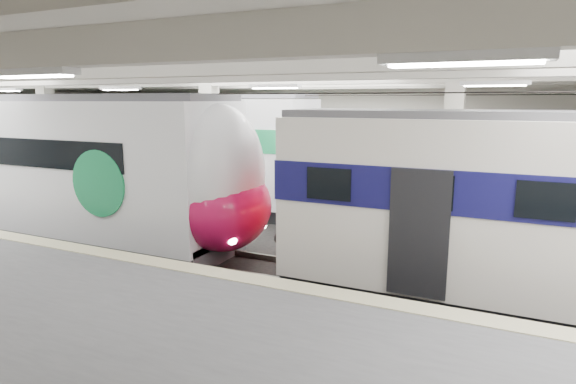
% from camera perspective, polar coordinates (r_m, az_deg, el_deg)
% --- Properties ---
extents(station_hall, '(36.00, 24.00, 5.75)m').
position_cam_1_polar(station_hall, '(11.40, -9.94, 4.14)').
color(station_hall, black).
rests_on(station_hall, ground).
extents(modern_emu, '(14.74, 3.04, 4.71)m').
position_cam_1_polar(modern_emu, '(16.85, -23.58, 2.35)').
color(modern_emu, white).
rests_on(modern_emu, ground).
extents(far_train, '(15.14, 3.67, 4.76)m').
position_cam_1_polar(far_train, '(22.07, -16.31, 5.00)').
color(far_train, white).
rests_on(far_train, ground).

